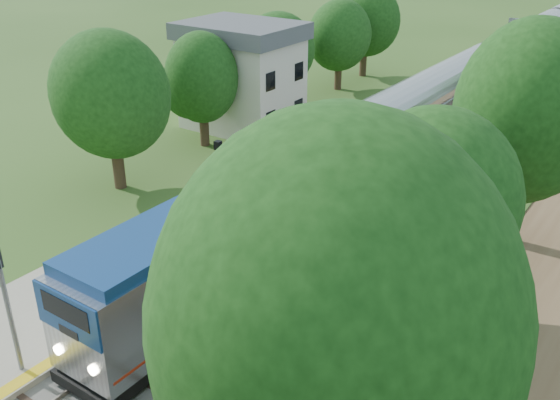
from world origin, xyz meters
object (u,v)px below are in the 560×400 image
Objects in this scene: signal_gantry at (553,38)px; signal_farside at (490,146)px; station_building at (242,75)px; lamppost_far at (220,192)px; signal_platform at (5,293)px; train at (522,60)px.

signal_farside reaches higher than signal_gantry.
signal_gantry is at bearing 97.40° from signal_farside.
station_building is 18.02m from lamppost_far.
signal_farside is (9.99, 11.08, 1.25)m from lamppost_far.
lamppost_far is 14.97m from signal_farside.
train is at bearing 86.84° from signal_platform.
station_building is 28.92m from train.
station_building is at bearing 112.16° from signal_platform.
lamppost_far is at bearing -98.95° from signal_gantry.
station_building is 1.02× the size of signal_gantry.
train is at bearing 174.02° from signal_gantry.
station_building is 29.94m from signal_gantry.
station_building is 0.08× the size of train.
signal_farside is at bearing -10.39° from station_building.
station_building reaches higher than train.
train is at bearing 61.00° from station_building.
train is 17.48× the size of signal_farside.
station_building reaches higher than signal_gantry.
signal_farside is (9.10, 23.55, 0.17)m from signal_platform.
lamppost_far is at bearing 94.08° from signal_platform.
signal_gantry is 28.95m from signal_farside.
station_building is at bearing -123.38° from signal_gantry.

